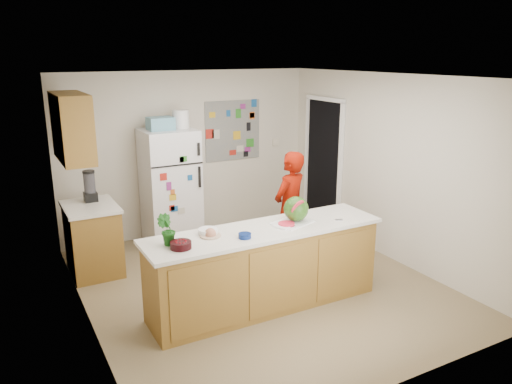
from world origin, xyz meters
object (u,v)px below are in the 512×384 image
refrigerator (170,187)px  watermelon (296,209)px  person (290,209)px  cherry_bowl (181,245)px

refrigerator → watermelon: size_ratio=6.08×
person → cherry_bowl: 2.12m
refrigerator → person: size_ratio=1.11×
watermelon → cherry_bowl: watermelon is taller
person → cherry_bowl: (-1.87, -0.98, 0.19)m
cherry_bowl → person: bearing=27.7°
cherry_bowl → refrigerator: bearing=73.3°
person → refrigerator: bearing=-75.6°
watermelon → refrigerator: bearing=105.8°
person → watermelon: (-0.46, -0.85, 0.30)m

